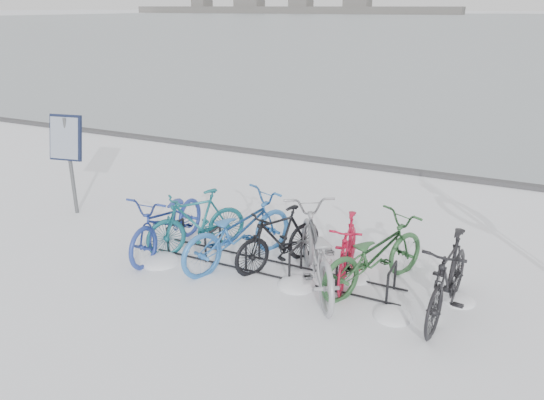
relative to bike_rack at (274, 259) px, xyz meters
The scene contains 15 objects.
ground 0.18m from the bike_rack, ahead, with size 900.00×900.00×0.00m, color white.
ice_sheet 155.00m from the bike_rack, 90.00° to the left, with size 400.00×298.00×0.02m, color #98A3AB.
quay_edge 5.90m from the bike_rack, 90.00° to the left, with size 400.00×0.25×0.10m, color #3F3F42.
bike_rack is the anchor object (origin of this frame).
info_board 4.68m from the bike_rack, behind, with size 0.68×0.36×1.93m.
shoreline 287.22m from the bike_rack, 115.14° to the left, with size 180.00×12.00×9.50m.
bike_0 1.91m from the bike_rack, behind, with size 0.71×2.04×1.07m, color navy.
bike_1 1.51m from the bike_rack, behind, with size 0.49×1.72×1.04m, color #165C67.
bike_2 0.73m from the bike_rack, behind, with size 0.74×2.14×1.12m, color #2E6EBB.
bike_3 0.35m from the bike_rack, 89.56° to the left, with size 0.46×1.61×0.97m, color black.
bike_4 0.84m from the bike_rack, 11.09° to the right, with size 0.77×2.22×1.16m, color #9E9FA5.
bike_5 1.15m from the bike_rack, 14.20° to the left, with size 0.46×1.61×0.97m, color #B81231.
bike_6 1.54m from the bike_rack, ahead, with size 0.70×2.02×1.06m, color #2D5C31.
bike_7 2.57m from the bike_rack, ahead, with size 0.53×1.86×1.12m, color black.
snow_drifts 0.38m from the bike_rack, 40.91° to the right, with size 5.51×1.64×0.22m.
Camera 1 is at (3.15, -6.53, 3.80)m, focal length 35.00 mm.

